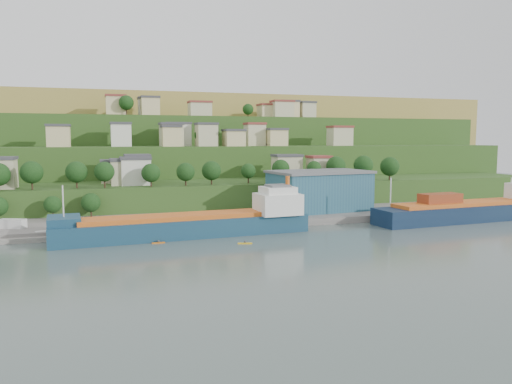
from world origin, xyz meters
name	(u,v)px	position (x,y,z in m)	size (l,w,h in m)	color
ground	(251,241)	(0.00, 0.00, 0.00)	(500.00, 500.00, 0.00)	#42504B
quay	(286,219)	(20.00, 28.00, 0.00)	(220.00, 26.00, 4.00)	slate
pebble_beach	(20,237)	(-55.00, 22.00, 0.00)	(40.00, 18.00, 2.40)	slate
hillside	(165,183)	(0.01, 168.65, 0.10)	(360.00, 211.35, 96.00)	#284719
cargo_ship_near	(193,226)	(-12.37, 9.99, 2.68)	(65.99, 14.65, 16.81)	navy
cargo_ship_far	(475,211)	(75.04, 8.94, 2.74)	(64.33, 14.58, 17.33)	#0B1934
warehouse	(319,190)	(32.62, 31.00, 8.43)	(33.19, 22.84, 12.80)	navy
caravan	(12,225)	(-56.97, 24.49, 2.76)	(6.67, 2.78, 3.11)	silver
dinghy	(45,232)	(-48.59, 17.52, 1.64)	(4.35, 1.63, 0.87)	silver
kayak_orange	(158,242)	(-22.03, 3.67, 0.23)	(3.14, 0.60, 0.78)	orange
kayak_yellow	(245,243)	(-2.39, -3.26, 0.25)	(3.47, 1.58, 0.86)	gold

